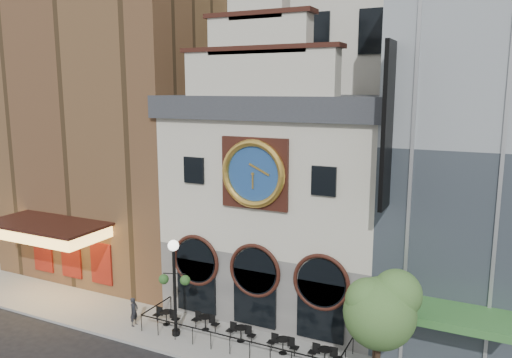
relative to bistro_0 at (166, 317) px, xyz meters
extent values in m
cube|color=gray|center=(4.55, 0.14, -0.54)|extent=(44.00, 5.00, 0.15)
cube|color=#605E5B|center=(4.55, 5.64, 1.54)|extent=(12.00, 8.00, 4.00)
cube|color=beige|center=(4.55, 5.64, 7.04)|extent=(12.00, 8.00, 7.00)
cube|color=#2D3035|center=(4.55, 5.64, 11.14)|extent=(12.60, 8.60, 1.20)
cube|color=black|center=(4.55, 1.56, 7.94)|extent=(3.60, 0.25, 3.60)
cylinder|color=navy|center=(4.55, 1.42, 7.94)|extent=(3.10, 0.12, 3.10)
torus|color=gold|center=(4.55, 1.34, 7.94)|extent=(3.46, 0.36, 3.46)
cube|color=brown|center=(-8.45, 7.64, 12.04)|extent=(14.00, 12.00, 25.00)
cube|color=#FFBF59|center=(-8.45, -0.06, 3.74)|extent=(7.00, 3.40, 0.70)
cube|color=black|center=(-8.45, -0.06, 4.19)|extent=(7.40, 3.80, 0.15)
cube|color=maroon|center=(-8.45, 1.59, 1.54)|extent=(5.60, 0.15, 2.60)
cube|color=#3C7A37|center=(14.55, 0.44, 2.84)|extent=(4.50, 2.40, 0.35)
cube|color=black|center=(11.15, 0.64, 10.54)|extent=(0.18, 1.60, 7.00)
cylinder|color=black|center=(0.00, 0.00, 0.28)|extent=(0.68, 0.68, 0.03)
cylinder|color=black|center=(0.00, 0.00, -0.09)|extent=(0.06, 0.06, 0.72)
cylinder|color=black|center=(2.20, 0.41, 0.28)|extent=(0.68, 0.68, 0.03)
cylinder|color=black|center=(2.20, 0.41, -0.09)|extent=(0.06, 0.06, 0.72)
cylinder|color=black|center=(4.44, 0.18, 0.28)|extent=(0.68, 0.68, 0.03)
cylinder|color=black|center=(4.44, 0.18, -0.09)|extent=(0.06, 0.06, 0.72)
cylinder|color=black|center=(6.81, 0.02, 0.28)|extent=(0.68, 0.68, 0.03)
cylinder|color=black|center=(6.81, 0.02, -0.09)|extent=(0.06, 0.06, 0.72)
cylinder|color=black|center=(8.92, 0.00, 0.28)|extent=(0.68, 0.68, 0.03)
cylinder|color=black|center=(8.92, 0.00, -0.09)|extent=(0.06, 0.06, 0.72)
imported|color=#222227|center=(-1.51, -0.81, 0.32)|extent=(0.42, 0.60, 1.56)
cylinder|color=black|center=(1.12, -0.72, 1.86)|extent=(0.17, 0.17, 4.64)
cylinder|color=black|center=(1.12, -0.72, -0.32)|extent=(0.41, 0.41, 0.28)
sphere|color=white|center=(1.12, -0.72, 4.36)|extent=(0.56, 0.56, 0.56)
sphere|color=#234F1F|center=(0.60, -0.90, 2.55)|extent=(0.52, 0.52, 0.52)
sphere|color=#234F1F|center=(1.65, -0.53, 2.55)|extent=(0.52, 0.52, 0.52)
sphere|color=#336026|center=(11.42, -1.13, 3.07)|extent=(2.55, 2.55, 2.55)
sphere|color=#336026|center=(11.91, -0.83, 3.76)|extent=(1.77, 1.77, 1.77)
sphere|color=#336026|center=(11.03, -1.32, 3.56)|extent=(1.57, 1.57, 1.57)
sphere|color=#3E6829|center=(11.71, -1.96, 3.46)|extent=(2.84, 2.84, 2.84)
sphere|color=#3E6829|center=(12.26, -1.63, 4.23)|extent=(1.96, 1.96, 1.96)
sphere|color=#3E6829|center=(11.28, -2.18, 4.01)|extent=(1.75, 1.75, 1.75)
camera|label=1|loc=(15.36, -20.41, 12.08)|focal=35.00mm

